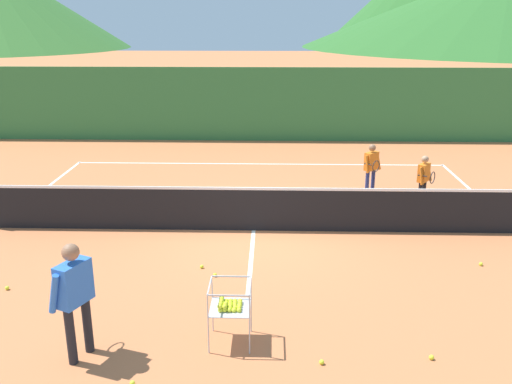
{
  "coord_description": "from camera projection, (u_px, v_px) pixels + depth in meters",
  "views": [
    {
      "loc": [
        0.37,
        -11.08,
        4.46
      ],
      "look_at": [
        0.07,
        -0.54,
        1.05
      ],
      "focal_mm": 38.8,
      "sensor_mm": 36.0,
      "label": 1
    }
  ],
  "objects": [
    {
      "name": "ball_cart",
      "position": [
        229.0,
        305.0,
        7.69
      ],
      "size": [
        0.58,
        0.58,
        0.9
      ],
      "color": "#B7B7BC",
      "rests_on": "ground"
    },
    {
      "name": "tennis_ball_6",
      "position": [
        7.0,
        288.0,
        9.35
      ],
      "size": [
        0.07,
        0.07,
        0.07
      ],
      "primitive_type": "sphere",
      "color": "yellow",
      "rests_on": "ground"
    },
    {
      "name": "tennis_ball_2",
      "position": [
        73.0,
        256.0,
        10.57
      ],
      "size": [
        0.07,
        0.07,
        0.07
      ],
      "primitive_type": "sphere",
      "color": "yellow",
      "rests_on": "ground"
    },
    {
      "name": "student_1",
      "position": [
        424.0,
        176.0,
        13.2
      ],
      "size": [
        0.44,
        0.69,
        1.25
      ],
      "color": "black",
      "rests_on": "ground"
    },
    {
      "name": "line_baseline_far",
      "position": [
        259.0,
        164.0,
        17.18
      ],
      "size": [
        11.33,
        0.08,
        0.01
      ],
      "primitive_type": "cube",
      "color": "white",
      "rests_on": "ground"
    },
    {
      "name": "tennis_ball_10",
      "position": [
        322.0,
        362.0,
        7.36
      ],
      "size": [
        0.07,
        0.07,
        0.07
      ],
      "primitive_type": "sphere",
      "color": "yellow",
      "rests_on": "ground"
    },
    {
      "name": "tennis_ball_7",
      "position": [
        234.0,
        300.0,
        8.96
      ],
      "size": [
        0.07,
        0.07,
        0.07
      ],
      "primitive_type": "sphere",
      "color": "yellow",
      "rests_on": "ground"
    },
    {
      "name": "windscreen_fence",
      "position": [
        262.0,
        105.0,
        19.95
      ],
      "size": [
        24.93,
        0.08,
        2.65
      ],
      "primitive_type": "cube",
      "color": "#33753D",
      "rests_on": "ground"
    },
    {
      "name": "instructor",
      "position": [
        75.0,
        291.0,
        7.24
      ],
      "size": [
        0.5,
        0.83,
        1.67
      ],
      "color": "black",
      "rests_on": "ground"
    },
    {
      "name": "tennis_ball_4",
      "position": [
        132.0,
        383.0,
        6.94
      ],
      "size": [
        0.07,
        0.07,
        0.07
      ],
      "primitive_type": "sphere",
      "color": "yellow",
      "rests_on": "ground"
    },
    {
      "name": "tennis_net",
      "position": [
        254.0,
        209.0,
        11.76
      ],
      "size": [
        11.59,
        0.08,
        1.05
      ],
      "color": "#333338",
      "rests_on": "ground"
    },
    {
      "name": "tennis_ball_3",
      "position": [
        481.0,
        264.0,
        10.24
      ],
      "size": [
        0.07,
        0.07,
        0.07
      ],
      "primitive_type": "sphere",
      "color": "yellow",
      "rests_on": "ground"
    },
    {
      "name": "tennis_ball_8",
      "position": [
        215.0,
        275.0,
        9.81
      ],
      "size": [
        0.07,
        0.07,
        0.07
      ],
      "primitive_type": "sphere",
      "color": "yellow",
      "rests_on": "ground"
    },
    {
      "name": "ground_plane",
      "position": [
        254.0,
        230.0,
        11.92
      ],
      "size": [
        120.0,
        120.0,
        0.0
      ],
      "primitive_type": "plane",
      "color": "#C67042"
    },
    {
      "name": "line_service_center",
      "position": [
        254.0,
        230.0,
        11.92
      ],
      "size": [
        0.08,
        5.8,
        0.01
      ],
      "primitive_type": "cube",
      "color": "white",
      "rests_on": "ground"
    },
    {
      "name": "tennis_ball_5",
      "position": [
        202.0,
        267.0,
        10.14
      ],
      "size": [
        0.07,
        0.07,
        0.07
      ],
      "primitive_type": "sphere",
      "color": "yellow",
      "rests_on": "ground"
    },
    {
      "name": "student_0",
      "position": [
        371.0,
        165.0,
        14.05
      ],
      "size": [
        0.49,
        0.69,
        1.32
      ],
      "color": "navy",
      "rests_on": "ground"
    },
    {
      "name": "tennis_ball_0",
      "position": [
        432.0,
        357.0,
        7.46
      ],
      "size": [
        0.07,
        0.07,
        0.07
      ],
      "primitive_type": "sphere",
      "color": "yellow",
      "rests_on": "ground"
    },
    {
      "name": "hill_1",
      "position": [
        508.0,
        4.0,
        74.32
      ],
      "size": [
        55.32,
        55.32,
        11.26
      ],
      "primitive_type": "cone",
      "color": "#2D6628",
      "rests_on": "ground"
    }
  ]
}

